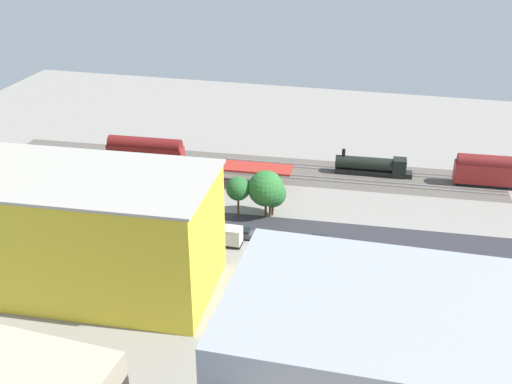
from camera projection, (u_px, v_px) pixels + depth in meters
The scene contains 26 objects.
ground_plane at pixel (215, 215), 110.75m from camera, with size 164.27×164.27×0.00m, color gray.
rail_bed at pixel (246, 168), 129.69m from camera, with size 102.67×13.64×0.01m, color #5B544C.
street_asphalt at pixel (210, 224), 108.01m from camera, with size 102.67×9.00×0.01m, color #2D2D33.
track_rails at pixel (246, 167), 129.61m from camera, with size 102.55×12.20×0.12m.
platform_canopy_near at pixel (175, 162), 123.01m from camera, with size 46.42×7.14×3.96m.
locomotive at pixel (374, 166), 125.86m from camera, with size 15.37×3.35×4.98m.
passenger_coach at pixel (499, 171), 120.19m from camera, with size 16.51×3.82×6.26m.
freight_coach_far at pixel (145, 150), 130.37m from camera, with size 16.26×3.85×5.80m.
parked_car_0 at pixel (318, 242), 100.98m from camera, with size 4.32×1.75×1.72m.
parked_car_1 at pixel (277, 238), 102.16m from camera, with size 4.96×2.31×1.65m.
parked_car_2 at pixel (243, 234), 103.27m from camera, with size 4.37×1.99×1.63m.
parked_car_3 at pixel (207, 229), 104.75m from camera, with size 4.92×2.24×1.72m.
parked_car_4 at pixel (167, 224), 106.23m from camera, with size 4.28×2.21×1.64m.
parked_car_5 at pixel (135, 219), 107.94m from camera, with size 4.51×1.81×1.81m.
parked_car_6 at pixel (98, 216), 108.94m from camera, with size 4.64×1.80×1.70m.
construction_building at pixel (81, 233), 87.97m from camera, with size 37.13×17.75×16.95m, color yellow.
construction_roof_slab at pixel (73, 176), 84.20m from camera, with size 37.73×18.35×0.40m, color #ADA89E.
box_truck_0 at pixel (194, 238), 100.58m from camera, with size 8.93×3.29×3.11m.
box_truck_1 at pixel (215, 235), 101.34m from camera, with size 8.70×2.54×3.15m.
street_tree_0 at pixel (238, 189), 108.54m from camera, with size 4.22×4.22×7.31m.
street_tree_1 at pixel (270, 194), 108.45m from camera, with size 4.05×4.05×6.51m.
street_tree_2 at pixel (273, 194), 109.04m from camera, with size 4.76×4.76×6.58m.
street_tree_3 at pixel (65, 168), 117.57m from camera, with size 5.04×5.04×7.38m.
street_tree_4 at pixel (266, 188), 108.39m from camera, with size 6.27×6.27×8.43m.
street_tree_5 at pixel (43, 165), 116.58m from camera, with size 5.89×5.89×8.65m.
traffic_light at pixel (122, 180), 114.46m from camera, with size 0.50×0.36×6.07m.
Camera 1 is at (-30.23, 93.45, 51.83)m, focal length 44.14 mm.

